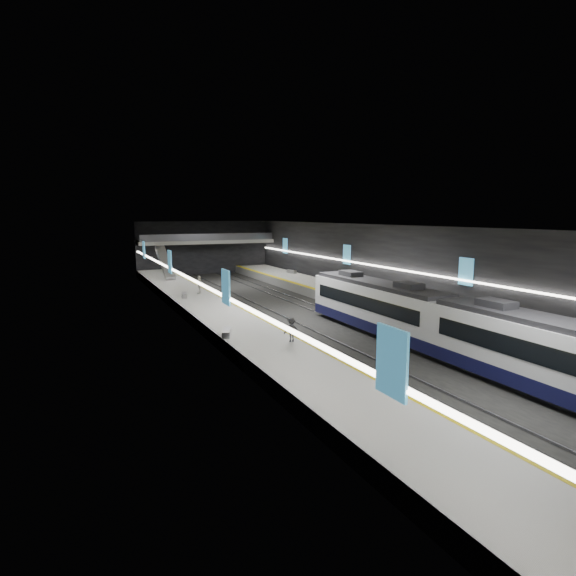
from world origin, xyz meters
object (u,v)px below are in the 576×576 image
bench_left_far (184,295)px  bench_right_near (433,308)px  bench_right_far (292,272)px  passenger_right_a (514,331)px  train (446,324)px  bench_left_near (227,333)px  passenger_left_a (199,285)px  escalator (165,262)px  passenger_left_b (291,330)px

bench_left_far → bench_right_near: size_ratio=1.08×
bench_left_far → bench_right_far: bearing=49.1°
bench_right_far → passenger_right_a: bearing=-105.0°
train → bench_left_near: size_ratio=16.64×
bench_left_near → train: bearing=-10.2°
passenger_left_a → escalator: bearing=-155.1°
bench_left_near → bench_right_far: (18.49, 29.44, -0.00)m
bench_right_far → passenger_left_a: passenger_left_a is taller
train → bench_left_near: (-12.00, 7.37, -0.98)m
escalator → bench_right_near: bearing=-62.3°
bench_right_near → passenger_left_a: 22.89m
train → bench_left_far: train is taller
bench_left_far → bench_right_far: bench_right_far is taller
bench_left_near → escalator: bearing=107.8°
bench_left_near → bench_right_far: size_ratio=1.00×
bench_left_far → passenger_right_a: bearing=-47.8°
bench_left_near → passenger_left_b: bearing=-22.3°
passenger_left_b → bench_right_near: bearing=-157.9°
passenger_right_a → passenger_left_a: 30.05m
bench_right_near → passenger_left_b: size_ratio=1.06×
escalator → passenger_left_a: (0.67, -14.93, -0.98)m
train → bench_right_near: 10.79m
escalator → passenger_right_a: bearing=-72.2°
bench_left_near → passenger_left_b: 4.57m
train → passenger_left_a: (-9.33, 25.07, -0.27)m
bench_right_far → passenger_left_b: size_ratio=1.17×
train → bench_right_near: bearing=52.8°
bench_left_near → passenger_right_a: bearing=-10.1°
bench_left_near → bench_left_far: bearing=108.6°
escalator → passenger_left_b: 35.81m
escalator → train: bearing=-76.0°
bench_right_near → passenger_right_a: 11.08m
bench_left_near → bench_left_far: bench_left_near is taller
escalator → passenger_left_a: 14.98m
bench_left_far → bench_left_near: bearing=-80.4°
train → bench_left_near: 14.12m
bench_right_near → escalator: bearing=99.5°
passenger_right_a → escalator: bearing=2.2°
escalator → bench_right_far: bearing=-11.0°
bench_right_near → passenger_left_b: bearing=177.7°
bench_left_far → passenger_left_a: passenger_left_a is taller
escalator → bench_left_far: 16.55m
passenger_right_a → train: bearing=43.6°
passenger_left_b → passenger_right_a: bearing=158.9°
bench_right_near → bench_right_far: bench_right_far is taller
bench_right_far → passenger_left_b: (-15.20, -32.57, 0.55)m
train → bench_left_far: (-11.23, 23.59, -0.98)m
passenger_right_a → bench_left_far: bearing=14.2°
bench_right_near → passenger_left_b: (-15.21, -4.31, 0.57)m
train → passenger_left_a: bearing=110.4°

